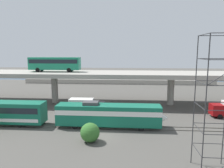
{
  "coord_description": "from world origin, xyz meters",
  "views": [
    {
      "loc": [
        3.89,
        -28.92,
        12.08
      ],
      "look_at": [
        -0.29,
        25.26,
        3.81
      ],
      "focal_mm": 34.24,
      "sensor_mm": 36.0,
      "label": 1
    }
  ],
  "objects_px": {
    "scaffolding_tower": "(217,102)",
    "parked_car_3": "(124,76)",
    "train_locomotive": "(114,114)",
    "transit_bus_on_overpass": "(55,63)",
    "parked_car_1": "(190,77)",
    "parked_car_6": "(187,76)",
    "parked_car_4": "(145,76)",
    "parked_car_7": "(105,75)",
    "service_truck_east": "(86,106)",
    "parked_car_5": "(104,77)",
    "parked_car_0": "(56,76)",
    "parked_car_2": "(75,76)"
  },
  "relations": [
    {
      "from": "scaffolding_tower",
      "to": "parked_car_3",
      "type": "bearing_deg",
      "value": 99.3
    },
    {
      "from": "train_locomotive",
      "to": "transit_bus_on_overpass",
      "type": "relative_size",
      "value": 1.48
    },
    {
      "from": "parked_car_1",
      "to": "parked_car_6",
      "type": "xyz_separation_m",
      "value": [
        -0.36,
        3.56,
        0.0
      ]
    },
    {
      "from": "parked_car_4",
      "to": "parked_car_7",
      "type": "bearing_deg",
      "value": -4.85
    },
    {
      "from": "service_truck_east",
      "to": "parked_car_5",
      "type": "distance_m",
      "value": 41.92
    },
    {
      "from": "parked_car_0",
      "to": "parked_car_2",
      "type": "distance_m",
      "value": 7.87
    },
    {
      "from": "parked_car_0",
      "to": "parked_car_3",
      "type": "distance_m",
      "value": 27.44
    },
    {
      "from": "transit_bus_on_overpass",
      "to": "parked_car_4",
      "type": "relative_size",
      "value": 2.9
    },
    {
      "from": "scaffolding_tower",
      "to": "parked_car_4",
      "type": "height_order",
      "value": "scaffolding_tower"
    },
    {
      "from": "parked_car_4",
      "to": "train_locomotive",
      "type": "bearing_deg",
      "value": 80.51
    },
    {
      "from": "parked_car_5",
      "to": "parked_car_4",
      "type": "bearing_deg",
      "value": -168.25
    },
    {
      "from": "parked_car_6",
      "to": "parked_car_7",
      "type": "height_order",
      "value": "same"
    },
    {
      "from": "transit_bus_on_overpass",
      "to": "parked_car_0",
      "type": "distance_m",
      "value": 36.94
    },
    {
      "from": "parked_car_6",
      "to": "service_truck_east",
      "type": "bearing_deg",
      "value": 55.69
    },
    {
      "from": "parked_car_7",
      "to": "transit_bus_on_overpass",
      "type": "bearing_deg",
      "value": -102.02
    },
    {
      "from": "parked_car_0",
      "to": "parked_car_2",
      "type": "height_order",
      "value": "same"
    },
    {
      "from": "service_truck_east",
      "to": "scaffolding_tower",
      "type": "distance_m",
      "value": 25.9
    },
    {
      "from": "parked_car_7",
      "to": "parked_car_5",
      "type": "bearing_deg",
      "value": -87.9
    },
    {
      "from": "train_locomotive",
      "to": "parked_car_2",
      "type": "height_order",
      "value": "train_locomotive"
    },
    {
      "from": "train_locomotive",
      "to": "service_truck_east",
      "type": "xyz_separation_m",
      "value": [
        -5.87,
        6.88,
        -0.55
      ]
    },
    {
      "from": "parked_car_0",
      "to": "parked_car_4",
      "type": "bearing_deg",
      "value": -177.92
    },
    {
      "from": "service_truck_east",
      "to": "parked_car_3",
      "type": "distance_m",
      "value": 44.28
    },
    {
      "from": "transit_bus_on_overpass",
      "to": "parked_car_4",
      "type": "bearing_deg",
      "value": 56.24
    },
    {
      "from": "parked_car_1",
      "to": "parked_car_2",
      "type": "xyz_separation_m",
      "value": [
        -44.65,
        1.1,
        0.0
      ]
    },
    {
      "from": "train_locomotive",
      "to": "parked_car_4",
      "type": "relative_size",
      "value": 4.28
    },
    {
      "from": "transit_bus_on_overpass",
      "to": "parked_car_6",
      "type": "relative_size",
      "value": 2.61
    },
    {
      "from": "parked_car_0",
      "to": "parked_car_1",
      "type": "relative_size",
      "value": 1.06
    },
    {
      "from": "train_locomotive",
      "to": "parked_car_7",
      "type": "xyz_separation_m",
      "value": [
        -7.24,
        53.4,
        0.31
      ]
    },
    {
      "from": "parked_car_4",
      "to": "parked_car_6",
      "type": "relative_size",
      "value": 0.9
    },
    {
      "from": "service_truck_east",
      "to": "parked_car_7",
      "type": "distance_m",
      "value": 46.55
    },
    {
      "from": "transit_bus_on_overpass",
      "to": "parked_car_1",
      "type": "height_order",
      "value": "transit_bus_on_overpass"
    },
    {
      "from": "parked_car_0",
      "to": "parked_car_3",
      "type": "bearing_deg",
      "value": 179.83
    },
    {
      "from": "parked_car_2",
      "to": "parked_car_7",
      "type": "xyz_separation_m",
      "value": [
        11.81,
        3.4,
        0.0
      ]
    },
    {
      "from": "parked_car_3",
      "to": "service_truck_east",
      "type": "bearing_deg",
      "value": -98.36
    },
    {
      "from": "parked_car_7",
      "to": "parked_car_1",
      "type": "bearing_deg",
      "value": -7.8
    },
    {
      "from": "scaffolding_tower",
      "to": "parked_car_0",
      "type": "distance_m",
      "value": 73.46
    },
    {
      "from": "scaffolding_tower",
      "to": "parked_car_0",
      "type": "height_order",
      "value": "scaffolding_tower"
    },
    {
      "from": "service_truck_east",
      "to": "transit_bus_on_overpass",
      "type": "bearing_deg",
      "value": 134.02
    },
    {
      "from": "service_truck_east",
      "to": "scaffolding_tower",
      "type": "relative_size",
      "value": 0.5
    },
    {
      "from": "parked_car_2",
      "to": "parked_car_4",
      "type": "distance_m",
      "value": 27.82
    },
    {
      "from": "parked_car_1",
      "to": "parked_car_0",
      "type": "bearing_deg",
      "value": -2.02
    },
    {
      "from": "parked_car_2",
      "to": "parked_car_6",
      "type": "relative_size",
      "value": 1.02
    },
    {
      "from": "parked_car_3",
      "to": "parked_car_7",
      "type": "distance_m",
      "value": 8.26
    },
    {
      "from": "train_locomotive",
      "to": "parked_car_0",
      "type": "xyz_separation_m",
      "value": [
        -26.88,
        50.76,
        0.31
      ]
    },
    {
      "from": "train_locomotive",
      "to": "parked_car_6",
      "type": "xyz_separation_m",
      "value": [
        25.24,
        52.46,
        0.31
      ]
    },
    {
      "from": "transit_bus_on_overpass",
      "to": "parked_car_7",
      "type": "bearing_deg",
      "value": 77.98
    },
    {
      "from": "parked_car_6",
      "to": "parked_car_7",
      "type": "xyz_separation_m",
      "value": [
        -32.47,
        0.94,
        0.0
      ]
    },
    {
      "from": "scaffolding_tower",
      "to": "parked_car_2",
      "type": "relative_size",
      "value": 2.93
    },
    {
      "from": "scaffolding_tower",
      "to": "parked_car_1",
      "type": "xyz_separation_m",
      "value": [
        14.75,
        61.0,
        -4.73
      ]
    },
    {
      "from": "scaffolding_tower",
      "to": "parked_car_2",
      "type": "xyz_separation_m",
      "value": [
        -29.89,
        62.1,
        -4.73
      ]
    }
  ]
}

